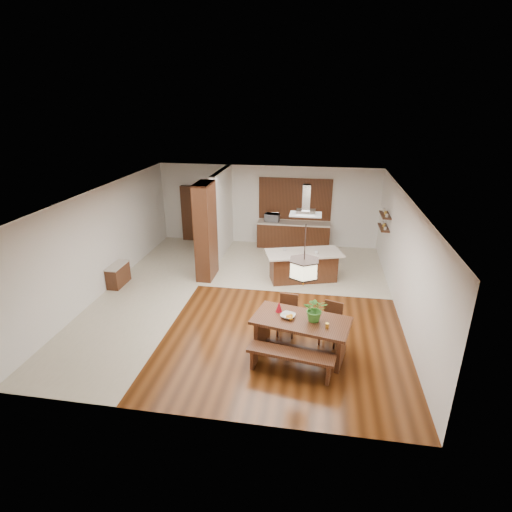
% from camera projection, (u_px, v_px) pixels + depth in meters
% --- Properties ---
extents(room_shell, '(9.00, 9.04, 2.92)m').
position_uv_depth(room_shell, '(244.00, 226.00, 10.24)').
color(room_shell, '#3C1D0B').
rests_on(room_shell, ground).
extents(tile_hallway, '(2.50, 9.00, 0.01)m').
position_uv_depth(tile_hallway, '(151.00, 290.00, 11.41)').
color(tile_hallway, beige).
rests_on(tile_hallway, ground).
extents(tile_kitchen, '(5.50, 4.00, 0.01)m').
position_uv_depth(tile_kitchen, '(297.00, 265.00, 13.11)').
color(tile_kitchen, beige).
rests_on(tile_kitchen, ground).
extents(soffit_band, '(8.00, 9.00, 0.02)m').
position_uv_depth(soffit_band, '(244.00, 194.00, 9.94)').
color(soffit_band, '#371B0D').
rests_on(soffit_band, room_shell).
extents(partition_pier, '(0.45, 1.00, 2.90)m').
position_uv_depth(partition_pier, '(206.00, 232.00, 11.77)').
color(partition_pier, black).
rests_on(partition_pier, ground).
extents(partition_stub, '(0.18, 2.40, 2.90)m').
position_uv_depth(partition_stub, '(223.00, 213.00, 13.70)').
color(partition_stub, silver).
rests_on(partition_stub, ground).
extents(hallway_console, '(0.37, 0.88, 0.63)m').
position_uv_depth(hallway_console, '(118.00, 275.00, 11.63)').
color(hallway_console, black).
rests_on(hallway_console, ground).
extents(hallway_doorway, '(1.10, 0.20, 2.10)m').
position_uv_depth(hallway_doorway, '(196.00, 214.00, 15.05)').
color(hallway_doorway, black).
rests_on(hallway_doorway, ground).
extents(rear_counter, '(2.60, 0.62, 0.95)m').
position_uv_depth(rear_counter, '(293.00, 235.00, 14.53)').
color(rear_counter, black).
rests_on(rear_counter, ground).
extents(kitchen_window, '(2.60, 0.08, 1.50)m').
position_uv_depth(kitchen_window, '(295.00, 199.00, 14.30)').
color(kitchen_window, olive).
rests_on(kitchen_window, room_shell).
extents(shelf_lower, '(0.26, 0.90, 0.04)m').
position_uv_depth(shelf_lower, '(384.00, 228.00, 12.30)').
color(shelf_lower, black).
rests_on(shelf_lower, room_shell).
extents(shelf_upper, '(0.26, 0.90, 0.04)m').
position_uv_depth(shelf_upper, '(385.00, 215.00, 12.15)').
color(shelf_upper, black).
rests_on(shelf_upper, room_shell).
extents(dining_table, '(2.17, 1.40, 0.83)m').
position_uv_depth(dining_table, '(301.00, 328.00, 8.39)').
color(dining_table, black).
rests_on(dining_table, ground).
extents(dining_bench, '(1.77, 0.65, 0.49)m').
position_uv_depth(dining_bench, '(290.00, 363.00, 7.90)').
color(dining_bench, black).
rests_on(dining_bench, ground).
extents(dining_chair_left, '(0.47, 0.47, 0.95)m').
position_uv_depth(dining_chair_left, '(287.00, 316.00, 9.13)').
color(dining_chair_left, black).
rests_on(dining_chair_left, ground).
extents(dining_chair_right, '(0.53, 0.53, 0.96)m').
position_uv_depth(dining_chair_right, '(330.00, 324.00, 8.79)').
color(dining_chair_right, black).
rests_on(dining_chair_right, ground).
extents(pendant_lantern, '(0.64, 0.64, 1.31)m').
position_uv_depth(pendant_lantern, '(304.00, 256.00, 7.78)').
color(pendant_lantern, '#F8EFBE').
rests_on(pendant_lantern, room_shell).
extents(foliage_plant, '(0.48, 0.42, 0.53)m').
position_uv_depth(foliage_plant, '(315.00, 309.00, 8.16)').
color(foliage_plant, '#397A28').
rests_on(foliage_plant, dining_table).
extents(fruit_bowl, '(0.38, 0.38, 0.07)m').
position_uv_depth(fruit_bowl, '(288.00, 316.00, 8.36)').
color(fruit_bowl, beige).
rests_on(fruit_bowl, dining_table).
extents(napkin_cone, '(0.16, 0.16, 0.23)m').
position_uv_depth(napkin_cone, '(279.00, 307.00, 8.56)').
color(napkin_cone, maroon).
rests_on(napkin_cone, dining_table).
extents(gold_ornament, '(0.08, 0.08, 0.10)m').
position_uv_depth(gold_ornament, '(327.00, 326.00, 7.98)').
color(gold_ornament, gold).
rests_on(gold_ornament, dining_table).
extents(kitchen_island, '(2.39, 1.56, 0.91)m').
position_uv_depth(kitchen_island, '(303.00, 266.00, 11.89)').
color(kitchen_island, black).
rests_on(kitchen_island, ground).
extents(range_hood, '(0.90, 0.55, 0.87)m').
position_uv_depth(range_hood, '(306.00, 200.00, 11.15)').
color(range_hood, silver).
rests_on(range_hood, room_shell).
extents(island_cup, '(0.12, 0.12, 0.09)m').
position_uv_depth(island_cup, '(316.00, 252.00, 11.56)').
color(island_cup, silver).
rests_on(island_cup, kitchen_island).
extents(microwave, '(0.54, 0.38, 0.29)m').
position_uv_depth(microwave, '(272.00, 217.00, 14.44)').
color(microwave, '#ADAFB4').
rests_on(microwave, rear_counter).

